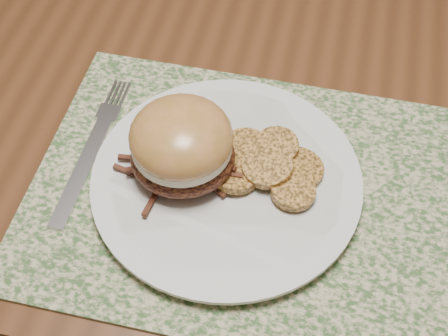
{
  "coord_description": "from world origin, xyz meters",
  "views": [
    {
      "loc": [
        -0.06,
        -0.61,
        1.28
      ],
      "look_at": [
        -0.14,
        -0.26,
        0.79
      ],
      "focal_mm": 50.0,
      "sensor_mm": 36.0,
      "label": 1
    }
  ],
  "objects_px": {
    "dining_table": "(366,91)",
    "pork_sandwich": "(182,145)",
    "dinner_plate": "(226,181)",
    "fork": "(93,148)"
  },
  "relations": [
    {
      "from": "dinner_plate",
      "to": "fork",
      "type": "bearing_deg",
      "value": 174.26
    },
    {
      "from": "dining_table",
      "to": "pork_sandwich",
      "type": "distance_m",
      "value": 0.34
    },
    {
      "from": "dining_table",
      "to": "pork_sandwich",
      "type": "xyz_separation_m",
      "value": [
        -0.18,
        -0.25,
        0.14
      ]
    },
    {
      "from": "fork",
      "to": "dinner_plate",
      "type": "bearing_deg",
      "value": -5.35
    },
    {
      "from": "pork_sandwich",
      "to": "fork",
      "type": "bearing_deg",
      "value": 155.92
    },
    {
      "from": "dining_table",
      "to": "fork",
      "type": "bearing_deg",
      "value": -140.72
    },
    {
      "from": "pork_sandwich",
      "to": "dinner_plate",
      "type": "bearing_deg",
      "value": -16.22
    },
    {
      "from": "dinner_plate",
      "to": "pork_sandwich",
      "type": "bearing_deg",
      "value": 179.81
    },
    {
      "from": "dinner_plate",
      "to": "pork_sandwich",
      "type": "xyz_separation_m",
      "value": [
        -0.04,
        0.0,
        0.05
      ]
    },
    {
      "from": "dinner_plate",
      "to": "pork_sandwich",
      "type": "distance_m",
      "value": 0.06
    }
  ]
}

